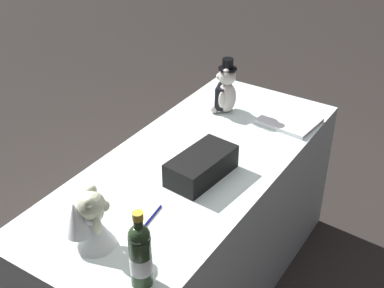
{
  "coord_description": "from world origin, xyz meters",
  "views": [
    {
      "loc": [
        1.66,
        1.06,
        2.11
      ],
      "look_at": [
        0.0,
        0.0,
        0.89
      ],
      "focal_mm": 49.37,
      "sensor_mm": 36.0,
      "label": 1
    }
  ],
  "objects_px": {
    "gift_case_black": "(201,166)",
    "guestbook": "(289,121)",
    "teddy_bear_groom": "(225,91)",
    "champagne_bottle": "(140,254)",
    "teddy_bear_bride": "(90,221)",
    "signing_pen": "(152,216)"
  },
  "relations": [
    {
      "from": "teddy_bear_groom",
      "to": "gift_case_black",
      "type": "bearing_deg",
      "value": 20.24
    },
    {
      "from": "teddy_bear_groom",
      "to": "gift_case_black",
      "type": "relative_size",
      "value": 0.88
    },
    {
      "from": "teddy_bear_bride",
      "to": "champagne_bottle",
      "type": "distance_m",
      "value": 0.27
    },
    {
      "from": "teddy_bear_bride",
      "to": "champagne_bottle",
      "type": "height_order",
      "value": "champagne_bottle"
    },
    {
      "from": "teddy_bear_bride",
      "to": "gift_case_black",
      "type": "xyz_separation_m",
      "value": [
        -0.58,
        0.11,
        -0.05
      ]
    },
    {
      "from": "gift_case_black",
      "to": "guestbook",
      "type": "distance_m",
      "value": 0.65
    },
    {
      "from": "gift_case_black",
      "to": "guestbook",
      "type": "height_order",
      "value": "gift_case_black"
    },
    {
      "from": "gift_case_black",
      "to": "guestbook",
      "type": "relative_size",
      "value": 1.24
    },
    {
      "from": "gift_case_black",
      "to": "guestbook",
      "type": "bearing_deg",
      "value": 168.68
    },
    {
      "from": "teddy_bear_bride",
      "to": "gift_case_black",
      "type": "bearing_deg",
      "value": 169.3
    },
    {
      "from": "teddy_bear_bride",
      "to": "guestbook",
      "type": "xyz_separation_m",
      "value": [
        -1.22,
        0.24,
        -0.1
      ]
    },
    {
      "from": "gift_case_black",
      "to": "guestbook",
      "type": "xyz_separation_m",
      "value": [
        -0.64,
        0.13,
        -0.04
      ]
    },
    {
      "from": "champagne_bottle",
      "to": "guestbook",
      "type": "distance_m",
      "value": 1.27
    },
    {
      "from": "champagne_bottle",
      "to": "gift_case_black",
      "type": "height_order",
      "value": "champagne_bottle"
    },
    {
      "from": "teddy_bear_groom",
      "to": "signing_pen",
      "type": "xyz_separation_m",
      "value": [
        0.91,
        0.19,
        -0.11
      ]
    },
    {
      "from": "teddy_bear_groom",
      "to": "teddy_bear_bride",
      "type": "relative_size",
      "value": 1.24
    },
    {
      "from": "signing_pen",
      "to": "gift_case_black",
      "type": "bearing_deg",
      "value": 177.36
    },
    {
      "from": "champagne_bottle",
      "to": "signing_pen",
      "type": "relative_size",
      "value": 2.11
    },
    {
      "from": "champagne_bottle",
      "to": "guestbook",
      "type": "bearing_deg",
      "value": -178.73
    },
    {
      "from": "signing_pen",
      "to": "guestbook",
      "type": "relative_size",
      "value": 0.52
    },
    {
      "from": "signing_pen",
      "to": "gift_case_black",
      "type": "distance_m",
      "value": 0.34
    },
    {
      "from": "teddy_bear_groom",
      "to": "champagne_bottle",
      "type": "xyz_separation_m",
      "value": [
        1.2,
        0.37,
        0.01
      ]
    }
  ]
}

